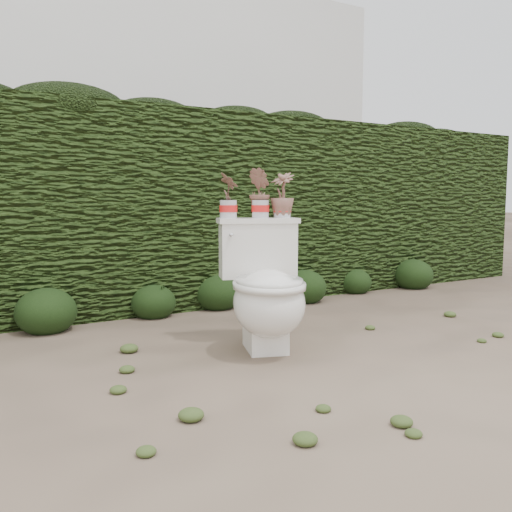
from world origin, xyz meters
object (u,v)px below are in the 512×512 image
potted_plant_left (228,197)px  potted_plant_center (260,194)px  toilet (266,291)px  potted_plant_right (282,196)px

potted_plant_left → potted_plant_center: size_ratio=0.90×
toilet → potted_plant_right: bearing=57.1°
potted_plant_center → potted_plant_right: size_ratio=1.09×
toilet → potted_plant_left: potted_plant_left is taller
potted_plant_right → toilet: bearing=-79.2°
toilet → potted_plant_center: potted_plant_center is taller
toilet → potted_plant_left: (-0.10, 0.29, 0.55)m
potted_plant_center → potted_plant_right: 0.14m
toilet → potted_plant_center: (0.09, 0.22, 0.57)m
toilet → potted_plant_left: 0.63m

